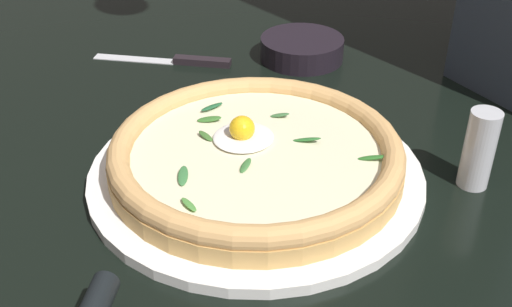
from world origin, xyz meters
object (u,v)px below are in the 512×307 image
at_px(side_bowl, 302,49).
at_px(pepper_shaker, 479,149).
at_px(table_knife, 182,61).
at_px(pizza, 256,154).

relative_size(side_bowl, pepper_shaker, 1.40).
bearing_deg(table_knife, pepper_shaker, 100.51).
bearing_deg(table_knife, side_bowl, 147.35).
relative_size(table_knife, pepper_shaker, 1.87).
xyz_separation_m(pizza, table_knife, (-0.09, -0.30, -0.03)).
relative_size(side_bowl, table_knife, 0.75).
bearing_deg(table_knife, pizza, 72.67).
bearing_deg(side_bowl, table_knife, -32.65).
bearing_deg(pepper_shaker, table_knife, -79.49).
xyz_separation_m(table_knife, pepper_shaker, (-0.08, 0.44, 0.04)).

